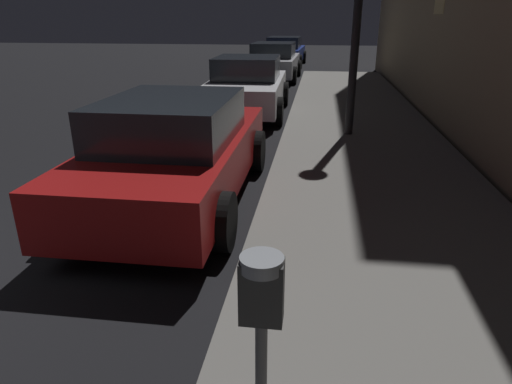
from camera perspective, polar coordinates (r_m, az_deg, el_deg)
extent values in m
cube|color=#333333|center=(1.98, 0.72, -12.55)|extent=(0.19, 0.11, 0.30)
cylinder|color=#999EA5|center=(1.90, 0.74, -9.04)|extent=(0.19, 0.19, 0.06)
cube|color=black|center=(1.96, -0.94, -11.45)|extent=(0.01, 0.08, 0.11)
cube|color=maroon|center=(6.17, -9.88, 4.10)|extent=(1.77, 4.40, 0.64)
cube|color=#1E2328|center=(5.87, -10.74, 9.01)|extent=(1.55, 2.08, 0.56)
cylinder|color=black|center=(7.76, -13.12, 5.58)|extent=(0.22, 0.66, 0.66)
cylinder|color=black|center=(7.33, 0.08, 5.22)|extent=(0.22, 0.66, 0.66)
cylinder|color=black|center=(5.44, -22.98, -2.42)|extent=(0.22, 0.66, 0.66)
cylinder|color=black|center=(4.81, -4.29, -3.79)|extent=(0.22, 0.66, 0.66)
cube|color=silver|center=(11.86, -1.18, 12.64)|extent=(1.88, 4.18, 0.64)
cube|color=#1E2328|center=(11.88, -1.14, 15.48)|extent=(1.61, 1.91, 0.56)
cylinder|color=black|center=(13.29, -4.36, 12.49)|extent=(0.24, 0.67, 0.66)
cylinder|color=black|center=(13.08, 3.60, 12.36)|extent=(0.24, 0.67, 0.66)
cylinder|color=black|center=(10.82, -6.90, 10.36)|extent=(0.24, 0.67, 0.66)
cylinder|color=black|center=(10.56, 2.82, 10.21)|extent=(0.24, 0.67, 0.66)
cube|color=#B7B7BF|center=(18.70, 2.28, 15.83)|extent=(1.85, 4.28, 0.64)
cube|color=#1E2328|center=(18.52, 2.25, 17.58)|extent=(1.60, 2.19, 0.56)
cylinder|color=black|center=(20.15, 0.08, 15.56)|extent=(0.23, 0.66, 0.66)
cylinder|color=black|center=(19.95, 5.39, 15.42)|extent=(0.23, 0.66, 0.66)
cylinder|color=black|center=(17.56, -1.27, 14.70)|extent=(0.23, 0.66, 0.66)
cylinder|color=black|center=(17.34, 4.79, 14.55)|extent=(0.23, 0.66, 0.66)
cube|color=navy|center=(24.29, 3.67, 17.08)|extent=(1.91, 4.64, 0.64)
cube|color=#1E2328|center=(24.06, 3.65, 18.43)|extent=(1.63, 2.30, 0.56)
cylinder|color=black|center=(25.82, 1.96, 16.83)|extent=(0.24, 0.67, 0.66)
cylinder|color=black|center=(25.64, 6.09, 16.70)|extent=(0.24, 0.67, 0.66)
cylinder|color=black|center=(23.02, 0.95, 16.29)|extent=(0.24, 0.67, 0.66)
cylinder|color=black|center=(22.82, 5.57, 16.15)|extent=(0.24, 0.67, 0.66)
cylinder|color=black|center=(9.14, 12.77, 21.30)|extent=(0.16, 0.16, 4.57)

